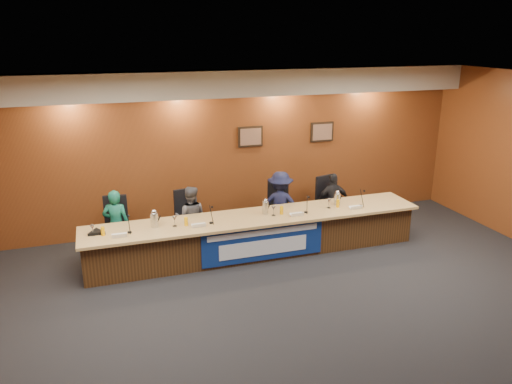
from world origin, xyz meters
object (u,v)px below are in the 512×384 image
at_px(dais_body, 256,236).
at_px(office_chair_b, 190,222).
at_px(office_chair_d, 330,206).
at_px(carafe_mid, 265,208).
at_px(panelist_c, 280,205).
at_px(carafe_left, 154,220).
at_px(banner, 263,243).
at_px(carafe_right, 337,199).
at_px(speakerphone, 96,232).
at_px(office_chair_a, 117,231).
at_px(panelist_a, 116,224).
at_px(panelist_d, 333,202).
at_px(panelist_b, 191,218).
at_px(office_chair_c, 278,212).

distance_m(dais_body, office_chair_b, 1.29).
bearing_deg(office_chair_d, carafe_mid, -171.86).
xyz_separation_m(office_chair_b, office_chair_d, (2.91, 0.00, 0.00)).
xyz_separation_m(panelist_c, carafe_left, (-2.50, -0.63, 0.21)).
bearing_deg(banner, carafe_right, 15.92).
height_order(banner, speakerphone, speakerphone).
xyz_separation_m(banner, office_chair_a, (-2.40, 1.14, 0.10)).
xyz_separation_m(dais_body, carafe_mid, (0.18, 0.01, 0.52)).
xyz_separation_m(dais_body, speakerphone, (-2.73, -0.01, 0.43)).
distance_m(office_chair_a, office_chair_b, 1.33).
bearing_deg(panelist_a, office_chair_a, -75.09).
xyz_separation_m(panelist_d, speakerphone, (-4.58, -0.63, 0.18)).
bearing_deg(panelist_b, panelist_d, -163.53).
xyz_separation_m(office_chair_c, carafe_right, (0.93, -0.67, 0.38)).
relative_size(carafe_mid, speakerphone, 0.72).
xyz_separation_m(panelist_a, panelist_b, (1.33, 0.00, -0.03)).
distance_m(panelist_d, office_chair_a, 4.24).
distance_m(dais_body, carafe_mid, 0.55).
distance_m(office_chair_b, carafe_mid, 1.49).
distance_m(panelist_a, panelist_d, 4.24).
distance_m(panelist_b, panelist_d, 2.91).
bearing_deg(panelist_a, dais_body, -179.61).
bearing_deg(carafe_left, panelist_c, 14.14).
xyz_separation_m(panelist_b, carafe_mid, (1.25, -0.61, 0.26)).
bearing_deg(panelist_d, speakerphone, 13.29).
bearing_deg(office_chair_b, banner, -57.78).
relative_size(dais_body, carafe_left, 24.21).
distance_m(panelist_a, office_chair_d, 4.25).
relative_size(dais_body, panelist_a, 4.72).
relative_size(panelist_d, office_chair_a, 2.49).
xyz_separation_m(dais_body, office_chair_a, (-2.40, 0.72, 0.13)).
height_order(panelist_b, office_chair_c, panelist_b).
distance_m(office_chair_a, speakerphone, 0.85).
distance_m(panelist_a, carafe_right, 4.08).
xyz_separation_m(panelist_b, panelist_c, (1.77, 0.00, 0.06)).
bearing_deg(banner, panelist_d, 29.29).
xyz_separation_m(banner, panelist_d, (1.85, 1.04, 0.22)).
xyz_separation_m(panelist_a, speakerphone, (-0.34, -0.63, 0.14)).
bearing_deg(carafe_left, office_chair_b, 45.05).
distance_m(banner, panelist_b, 1.50).
relative_size(panelist_a, carafe_left, 5.13).
bearing_deg(office_chair_b, panelist_b, -100.99).
relative_size(office_chair_a, office_chair_b, 1.00).
bearing_deg(carafe_left, office_chair_c, 16.28).
bearing_deg(office_chair_d, panelist_d, -104.98).
distance_m(office_chair_d, carafe_mid, 1.85).
distance_m(banner, office_chair_a, 2.65).
xyz_separation_m(banner, panelist_c, (0.70, 1.04, 0.29)).
bearing_deg(carafe_left, carafe_mid, 0.55).
xyz_separation_m(panelist_b, carafe_right, (2.70, -0.57, 0.26)).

